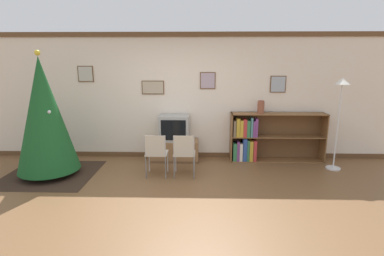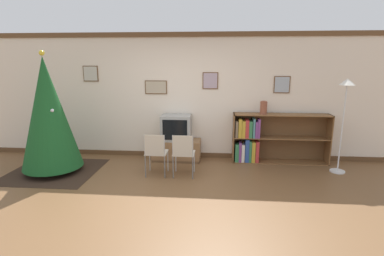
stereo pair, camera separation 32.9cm
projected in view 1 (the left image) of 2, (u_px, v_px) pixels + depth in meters
name	position (u px, v px, depth m)	size (l,w,h in m)	color
ground_plane	(173.00, 199.00, 4.71)	(24.00, 24.00, 0.00)	brown
wall_back	(180.00, 97.00, 6.50)	(9.16, 0.11, 2.70)	silver
area_rug	(51.00, 174.00, 5.70)	(1.67, 1.57, 0.01)	#332319
christmas_tree	(44.00, 115.00, 5.45)	(1.11, 1.11, 2.30)	maroon
tv_console	(175.00, 150.00, 6.47)	(1.03, 0.46, 0.45)	brown
television	(174.00, 128.00, 6.35)	(0.62, 0.44, 0.54)	#9E9E99
folding_chair_left	(156.00, 152.00, 5.50)	(0.40, 0.40, 0.82)	#BCB29E
folding_chair_right	(184.00, 153.00, 5.49)	(0.40, 0.40, 0.82)	#BCB29E
bookshelf	(260.00, 138.00, 6.42)	(1.99, 0.36, 1.04)	brown
vase	(261.00, 107.00, 6.24)	(0.14, 0.14, 0.27)	brown
standing_lamp	(341.00, 100.00, 5.70)	(0.28, 0.28, 1.81)	silver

